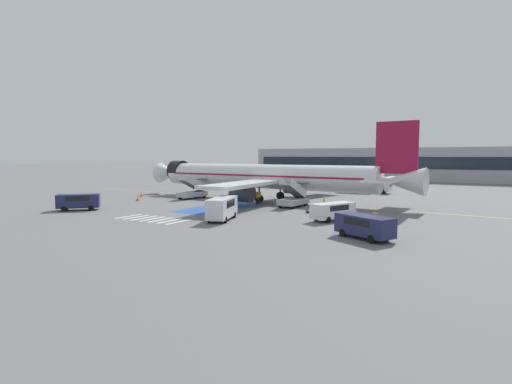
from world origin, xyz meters
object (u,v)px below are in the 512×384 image
at_px(traffic_cone_1, 218,198).
at_px(ground_crew_0, 324,202).
at_px(baggage_cart, 318,211).
at_px(ground_crew_2, 257,197).
at_px(service_van_2, 364,225).
at_px(airliner, 265,177).
at_px(service_van_0, 333,210).
at_px(traffic_cone_2, 138,199).
at_px(service_van_3, 78,201).
at_px(ground_crew_1, 260,196).
at_px(fuel_tanker, 363,183).
at_px(traffic_cone_0, 142,195).
at_px(terminal_building, 425,164).
at_px(boarding_stairs_aft, 293,199).
at_px(boarding_stairs_forward, 192,192).
at_px(service_van_1, 222,207).

bearing_deg(traffic_cone_1, ground_crew_0, -8.60).
relative_size(baggage_cart, ground_crew_2, 1.58).
height_order(service_van_2, traffic_cone_1, service_van_2).
relative_size(airliner, service_van_0, 8.71).
relative_size(service_van_2, traffic_cone_2, 7.47).
xyz_separation_m(service_van_2, baggage_cart, (-8.58, 11.55, -0.88)).
xyz_separation_m(service_van_3, ground_crew_1, (15.21, 17.48, -0.14)).
bearing_deg(fuel_tanker, airliner, -24.49).
relative_size(service_van_0, ground_crew_1, 2.88).
xyz_separation_m(fuel_tanker, baggage_cart, (3.02, -28.34, -1.52)).
bearing_deg(traffic_cone_0, traffic_cone_1, 11.33).
height_order(service_van_0, terminal_building, terminal_building).
relative_size(service_van_0, ground_crew_0, 3.19).
bearing_deg(boarding_stairs_aft, service_van_2, -44.76).
bearing_deg(service_van_3, ground_crew_0, 74.47).
distance_m(service_van_0, ground_crew_2, 15.49).
bearing_deg(service_van_0, traffic_cone_2, -160.28).
bearing_deg(ground_crew_0, traffic_cone_2, -102.68).
relative_size(boarding_stairs_forward, ground_crew_0, 3.30).
bearing_deg(baggage_cart, ground_crew_0, -163.91).
bearing_deg(ground_crew_2, service_van_1, -137.26).
xyz_separation_m(traffic_cone_0, traffic_cone_2, (4.32, -4.76, 0.00)).
xyz_separation_m(ground_crew_2, terminal_building, (11.26, 68.78, 3.37)).
bearing_deg(fuel_tanker, boarding_stairs_forward, -40.23).
height_order(fuel_tanker, traffic_cone_1, fuel_tanker).
relative_size(service_van_2, traffic_cone_0, 7.51).
bearing_deg(service_van_2, traffic_cone_2, -77.98).
relative_size(airliner, fuel_tanker, 4.65).
relative_size(service_van_3, ground_crew_1, 2.65).
bearing_deg(traffic_cone_2, baggage_cart, 4.01).
height_order(service_van_2, ground_crew_2, service_van_2).
height_order(baggage_cart, traffic_cone_1, baggage_cart).
distance_m(airliner, traffic_cone_0, 20.77).
bearing_deg(boarding_stairs_aft, fuel_tanker, 89.38).
bearing_deg(ground_crew_2, service_van_3, 162.53).
height_order(traffic_cone_1, terminal_building, terminal_building).
relative_size(fuel_tanker, service_van_2, 1.87).
distance_m(boarding_stairs_aft, traffic_cone_0, 26.80).
relative_size(ground_crew_1, terminal_building, 0.02).
distance_m(service_van_3, ground_crew_2, 22.40).
relative_size(boarding_stairs_aft, ground_crew_0, 3.30).
bearing_deg(traffic_cone_0, service_van_0, -11.53).
distance_m(airliner, traffic_cone_2, 18.83).
xyz_separation_m(airliner, fuel_tanker, (8.87, 19.95, -1.73)).
xyz_separation_m(ground_crew_1, traffic_cone_2, (-16.64, -6.80, -0.69)).
xyz_separation_m(baggage_cart, traffic_cone_2, (-27.34, -1.92, 0.09)).
relative_size(ground_crew_0, ground_crew_1, 0.90).
height_order(fuel_tanker, terminal_building, terminal_building).
bearing_deg(service_van_3, ground_crew_1, 92.24).
distance_m(traffic_cone_2, terminal_building, 79.39).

